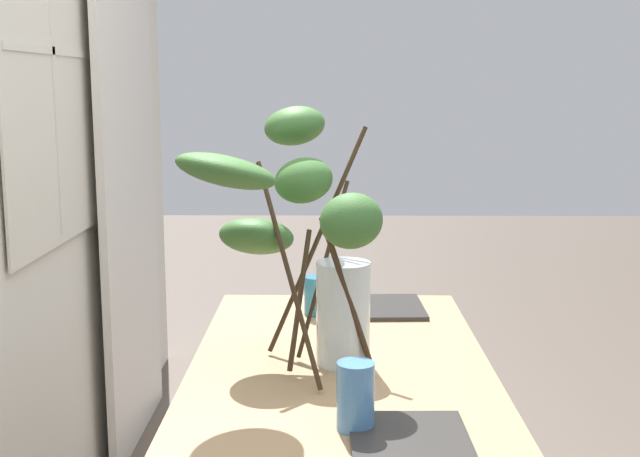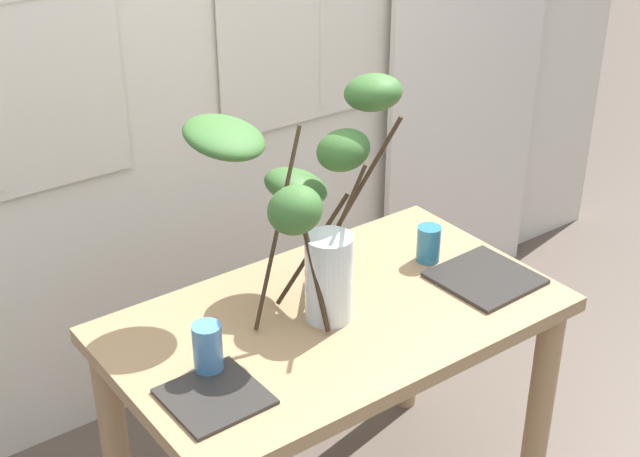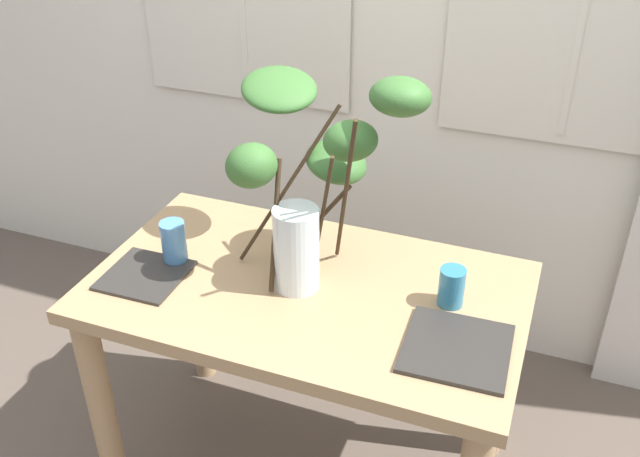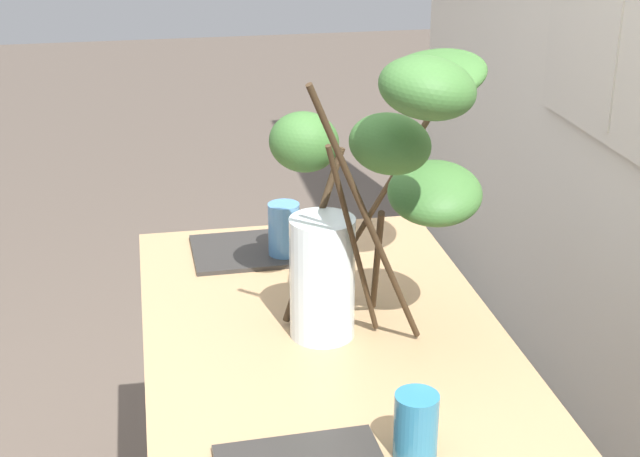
% 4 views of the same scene
% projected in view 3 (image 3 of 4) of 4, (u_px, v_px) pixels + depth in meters
% --- Properties ---
extents(dining_table, '(1.23, 0.72, 0.76)m').
position_uv_depth(dining_table, '(307.00, 325.00, 2.09)').
color(dining_table, tan).
rests_on(dining_table, ground).
extents(vase_with_branches, '(0.64, 0.51, 0.62)m').
position_uv_depth(vase_with_branches, '(313.00, 166.00, 1.92)').
color(vase_with_branches, silver).
rests_on(vase_with_branches, dining_table).
extents(drinking_glass_blue_left, '(0.07, 0.07, 0.13)m').
position_uv_depth(drinking_glass_blue_left, '(174.00, 243.00, 2.08)').
color(drinking_glass_blue_left, '#4C84BC').
rests_on(drinking_glass_blue_left, dining_table).
extents(drinking_glass_blue_right, '(0.07, 0.07, 0.11)m').
position_uv_depth(drinking_glass_blue_right, '(452.00, 287.00, 1.91)').
color(drinking_glass_blue_right, teal).
rests_on(drinking_glass_blue_right, dining_table).
extents(plate_square_left, '(0.23, 0.23, 0.01)m').
position_uv_depth(plate_square_left, '(145.00, 275.00, 2.05)').
color(plate_square_left, '#2D2B28').
rests_on(plate_square_left, dining_table).
extents(plate_square_right, '(0.27, 0.27, 0.01)m').
position_uv_depth(plate_square_right, '(457.00, 348.00, 1.78)').
color(plate_square_right, '#2D2B28').
rests_on(plate_square_right, dining_table).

